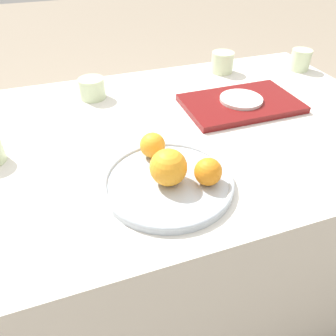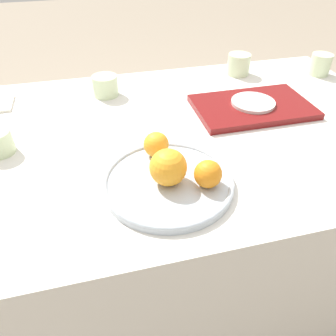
% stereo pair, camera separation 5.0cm
% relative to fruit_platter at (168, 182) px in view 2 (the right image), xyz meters
% --- Properties ---
extents(ground_plane, '(12.00, 12.00, 0.00)m').
position_rel_fruit_platter_xyz_m(ground_plane, '(0.08, 0.23, -0.79)').
color(ground_plane, gray).
extents(table, '(1.42, 0.88, 0.78)m').
position_rel_fruit_platter_xyz_m(table, '(0.08, 0.23, -0.40)').
color(table, silver).
rests_on(table, ground_plane).
extents(fruit_platter, '(0.30, 0.30, 0.02)m').
position_rel_fruit_platter_xyz_m(fruit_platter, '(0.00, 0.00, 0.00)').
color(fruit_platter, '#B2BCC6').
rests_on(fruit_platter, table).
extents(orange_0, '(0.06, 0.06, 0.06)m').
position_rel_fruit_platter_xyz_m(orange_0, '(-0.00, 0.10, 0.04)').
color(orange_0, orange).
rests_on(orange_0, fruit_platter).
extents(orange_1, '(0.08, 0.08, 0.08)m').
position_rel_fruit_platter_xyz_m(orange_1, '(-0.00, -0.01, 0.05)').
color(orange_1, orange).
rests_on(orange_1, fruit_platter).
extents(orange_2, '(0.06, 0.06, 0.06)m').
position_rel_fruit_platter_xyz_m(orange_2, '(0.08, -0.04, 0.03)').
color(orange_2, orange).
rests_on(orange_2, fruit_platter).
extents(serving_tray, '(0.36, 0.22, 0.02)m').
position_rel_fruit_platter_xyz_m(serving_tray, '(0.35, 0.29, -0.00)').
color(serving_tray, maroon).
rests_on(serving_tray, table).
extents(side_plate, '(0.14, 0.14, 0.01)m').
position_rel_fruit_platter_xyz_m(side_plate, '(0.35, 0.29, 0.01)').
color(side_plate, silver).
rests_on(side_plate, serving_tray).
extents(cup_0, '(0.08, 0.08, 0.08)m').
position_rel_fruit_platter_xyz_m(cup_0, '(0.42, 0.56, 0.03)').
color(cup_0, beige).
rests_on(cup_0, table).
extents(cup_2, '(0.08, 0.08, 0.08)m').
position_rel_fruit_platter_xyz_m(cup_2, '(0.71, 0.48, 0.03)').
color(cup_2, beige).
rests_on(cup_2, table).
extents(cup_3, '(0.08, 0.08, 0.07)m').
position_rel_fruit_platter_xyz_m(cup_3, '(-0.09, 0.50, 0.02)').
color(cup_3, beige).
rests_on(cup_3, table).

